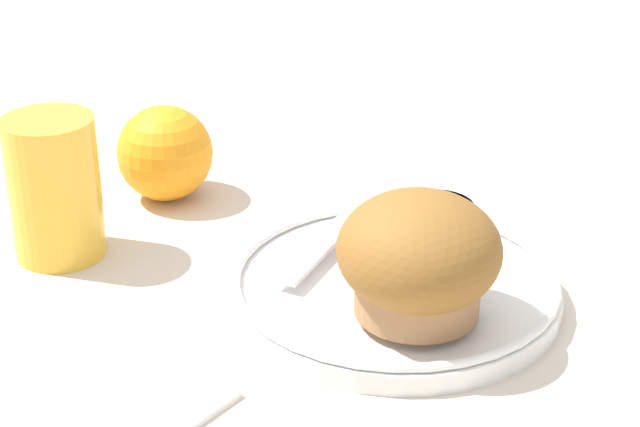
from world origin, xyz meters
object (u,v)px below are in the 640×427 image
(juice_glass, at_px, (55,188))
(butter_knife, at_px, (334,233))
(muffin, at_px, (419,258))
(orange_fruit, at_px, (165,153))

(juice_glass, bearing_deg, butter_knife, -55.54)
(muffin, distance_m, butter_knife, 0.12)
(butter_knife, bearing_deg, orange_fruit, 75.68)
(muffin, height_order, juice_glass, juice_glass)
(butter_knife, xyz_separation_m, juice_glass, (-0.11, 0.16, 0.03))
(muffin, relative_size, juice_glass, 0.97)
(muffin, bearing_deg, orange_fruit, 78.88)
(muffin, bearing_deg, juice_glass, 103.07)
(muffin, xyz_separation_m, orange_fruit, (0.05, 0.27, -0.02))
(butter_knife, height_order, juice_glass, juice_glass)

